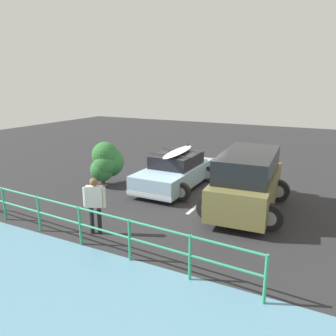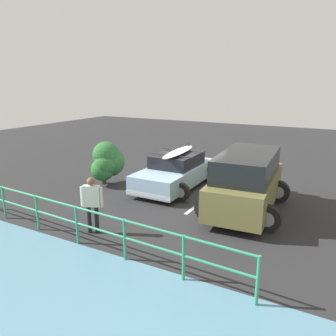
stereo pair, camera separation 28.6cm
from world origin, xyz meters
name	(u,v)px [view 1 (the left image)]	position (x,y,z in m)	size (l,w,h in m)	color
ground_plane	(186,190)	(0.00, 0.00, -0.01)	(44.00, 44.00, 0.02)	#28282B
parking_stripe	(212,193)	(-1.02, -0.12, 0.00)	(4.73, 0.12, 0.00)	silver
sedan_car	(175,171)	(0.57, -0.16, 0.66)	(2.50, 4.26, 1.65)	#8CADC6
suv_car	(247,181)	(-2.62, 1.00, 1.01)	(2.75, 4.57, 1.97)	brown
person_bystander	(95,201)	(0.70, 4.69, 0.98)	(0.59, 0.35, 1.63)	black
railing_fence	(80,220)	(0.64, 5.38, 0.70)	(9.63, 0.57, 1.05)	#2D9366
bush_near_left	(106,162)	(3.21, 0.89, 1.00)	(1.24, 1.52, 1.81)	brown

